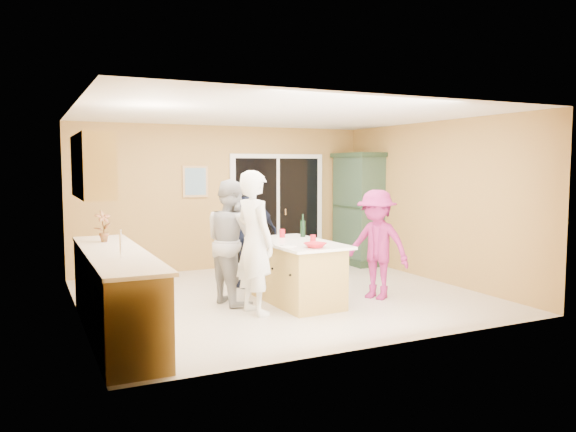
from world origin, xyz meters
name	(u,v)px	position (x,y,z in m)	size (l,w,h in m)	color
floor	(282,296)	(0.00, 0.00, 0.00)	(5.50, 5.50, 0.00)	beige
ceiling	(281,114)	(0.00, 0.00, 2.60)	(5.50, 5.00, 0.10)	white
wall_back	(224,198)	(0.00, 2.50, 1.30)	(5.50, 0.10, 2.60)	#D5B458
wall_front	(383,223)	(0.00, -2.50, 1.30)	(5.50, 0.10, 2.60)	#D5B458
wall_left	(76,214)	(-2.75, 0.00, 1.30)	(0.10, 5.00, 2.60)	#D5B458
wall_right	(434,201)	(2.75, 0.00, 1.30)	(0.10, 5.00, 2.60)	#D5B458
left_cabinet_run	(117,297)	(-2.45, -1.05, 0.46)	(0.65, 3.05, 1.24)	tan
upper_cabinets	(92,166)	(-2.58, -0.20, 1.88)	(0.35, 1.60, 0.75)	tan
sliding_door	(278,209)	(1.05, 2.46, 1.05)	(1.90, 0.07, 2.10)	white
framed_picture	(195,182)	(-0.55, 2.48, 1.60)	(0.46, 0.04, 0.56)	tan
kitchen_island	(297,274)	(0.03, -0.44, 0.40)	(0.95, 1.65, 0.85)	tan
green_hutch	(358,210)	(2.49, 1.88, 1.04)	(0.61, 1.16, 2.12)	#1F3320
woman_white	(255,243)	(-0.70, -0.71, 0.91)	(0.66, 0.44, 1.82)	silver
woman_grey	(232,242)	(-0.78, -0.06, 0.85)	(0.82, 0.64, 1.70)	#A0A1A3
woman_navy	(250,234)	(-0.19, 0.76, 0.83)	(0.97, 0.40, 1.65)	#181D36
woman_magenta	(377,245)	(1.16, -0.70, 0.77)	(1.00, 0.57, 1.54)	#881D57
serving_bowl	(315,245)	(-0.02, -1.06, 0.88)	(0.26, 0.26, 0.06)	red
tulip_vase	(103,226)	(-2.45, -0.06, 1.14)	(0.21, 0.14, 0.39)	red
tumbler_near	(313,239)	(0.15, -0.69, 0.90)	(0.08, 0.08, 0.11)	red
tumbler_far	(282,233)	(0.03, 0.05, 0.91)	(0.08, 0.08, 0.12)	red
wine_bottle	(303,228)	(0.33, -0.03, 0.98)	(0.08, 0.08, 0.33)	black
white_plate	(288,245)	(-0.24, -0.74, 0.86)	(0.22, 0.22, 0.02)	silver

